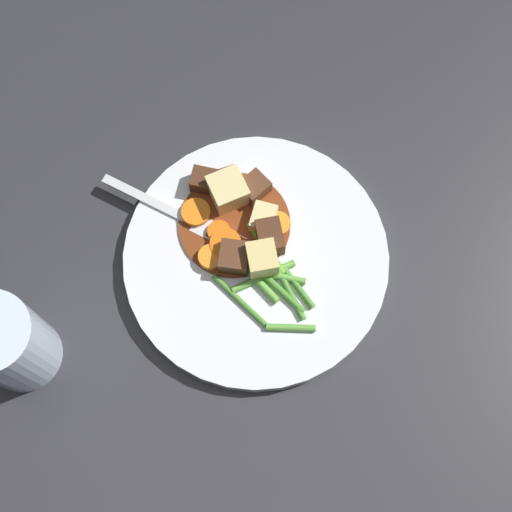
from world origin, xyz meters
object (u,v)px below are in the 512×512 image
Objects in this scene: carrot_slice_3 at (226,245)px; meat_chunk_4 at (234,257)px; potato_chunk_0 at (228,191)px; potato_chunk_2 at (263,219)px; meat_chunk_0 at (254,188)px; meat_chunk_1 at (209,180)px; carrot_slice_2 at (196,213)px; meat_chunk_2 at (226,180)px; meat_chunk_3 at (270,237)px; fork at (177,214)px; potato_chunk_1 at (266,257)px; carrot_slice_0 at (219,232)px; water_glass at (8,344)px; carrot_slice_1 at (211,258)px; carrot_slice_4 at (278,224)px; dinner_plate at (256,259)px.

meat_chunk_4 is (-0.02, 0.00, 0.01)m from carrot_slice_3.
potato_chunk_0 reaches higher than potato_chunk_2.
meat_chunk_4 reaches higher than meat_chunk_0.
potato_chunk_0 is 0.03m from meat_chunk_1.
meat_chunk_1 reaches higher than carrot_slice_2.
meat_chunk_2 is 0.08m from meat_chunk_3.
fork is (-0.00, 0.07, -0.01)m from meat_chunk_2.
fork is at bearing 27.47° from potato_chunk_1.
meat_chunk_0 is 0.05m from meat_chunk_1.
potato_chunk_1 reaches higher than carrot_slice_0.
carrot_slice_3 is 0.06m from potato_chunk_0.
potato_chunk_1 is 1.32× the size of meat_chunk_2.
meat_chunk_1 is at bearing -54.00° from carrot_slice_2.
potato_chunk_0 is at bearing 7.29° from meat_chunk_3.
water_glass is at bearing 82.04° from meat_chunk_3.
carrot_slice_2 is at bearing 15.58° from carrot_slice_0.
water_glass is (0.02, 0.22, 0.03)m from carrot_slice_1.
meat_chunk_0 is at bearing -141.08° from meat_chunk_2.
carrot_slice_0 is 0.02m from carrot_slice_3.
meat_chunk_2 is at bearing -39.50° from carrot_slice_0.
meat_chunk_3 is (-0.06, 0.02, 0.00)m from meat_chunk_0.
meat_chunk_2 is 0.71× the size of meat_chunk_3.
meat_chunk_1 is at bearing 61.62° from meat_chunk_2.
potato_chunk_0 is 1.24× the size of potato_chunk_2.
carrot_slice_3 is at bearing 173.91° from carrot_slice_0.
meat_chunk_0 is 0.03m from meat_chunk_2.
meat_chunk_2 is 0.29m from water_glass.
meat_chunk_1 is (0.07, -0.02, 0.00)m from carrot_slice_3.
potato_chunk_1 is at bearing 136.91° from meat_chunk_3.
meat_chunk_2 is 0.09m from meat_chunk_4.
potato_chunk_0 reaches higher than carrot_slice_4.
meat_chunk_0 reaches higher than carrot_slice_1.
carrot_slice_4 is (-0.01, -0.06, -0.00)m from carrot_slice_3.
meat_chunk_1 is at bearing 24.01° from carrot_slice_4.
potato_chunk_2 is 0.06m from meat_chunk_2.
carrot_slice_1 reaches higher than carrot_slice_4.
carrot_slice_1 is at bearing 149.32° from meat_chunk_1.
potato_chunk_0 is at bearing -156.98° from meat_chunk_1.
meat_chunk_1 is (0.08, 0.04, 0.01)m from carrot_slice_4.
meat_chunk_3 is 0.22× the size of fork.
meat_chunk_0 is at bearing -104.93° from fork.
meat_chunk_2 is 0.22× the size of water_glass.
potato_chunk_1 is 0.02m from meat_chunk_3.
carrot_slice_2 is at bearing 8.47° from carrot_slice_3.
carrot_slice_2 is at bearing 20.73° from dinner_plate.
carrot_slice_3 reaches higher than fork.
meat_chunk_4 reaches higher than potato_chunk_2.
carrot_slice_1 is at bearing 85.26° from carrot_slice_4.
carrot_slice_0 is at bearing 134.45° from potato_chunk_0.
water_glass is (-0.03, 0.23, 0.04)m from carrot_slice_2.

